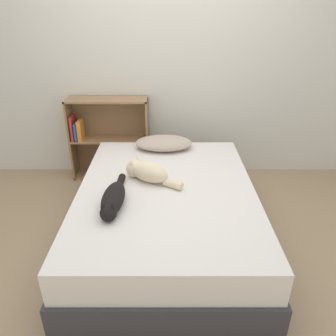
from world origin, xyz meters
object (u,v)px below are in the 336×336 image
object	(u,v)px
cat_dark	(114,199)
bed	(168,215)
pillow	(165,143)
bookshelf	(109,137)
cat_light	(148,171)

from	to	relation	value
cat_dark	bed	bearing A→B (deg)	126.45
pillow	bookshelf	xyz separation A→B (m)	(-0.62, 0.44, -0.11)
bed	cat_dark	xyz separation A→B (m)	(-0.37, -0.25, 0.32)
pillow	cat_light	world-z (taller)	cat_light
bed	bookshelf	world-z (taller)	bookshelf
pillow	cat_dark	bearing A→B (deg)	-108.78
cat_dark	pillow	bearing A→B (deg)	163.32
bed	cat_light	world-z (taller)	cat_light
bed	bookshelf	bearing A→B (deg)	118.67
cat_light	cat_dark	distance (m)	0.44
cat_dark	bookshelf	xyz separation A→B (m)	(-0.28, 1.45, -0.11)
bookshelf	cat_light	bearing A→B (deg)	-65.14
cat_light	bookshelf	world-z (taller)	bookshelf
cat_light	bookshelf	size ratio (longest dim) A/B	0.52
pillow	bookshelf	distance (m)	0.77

